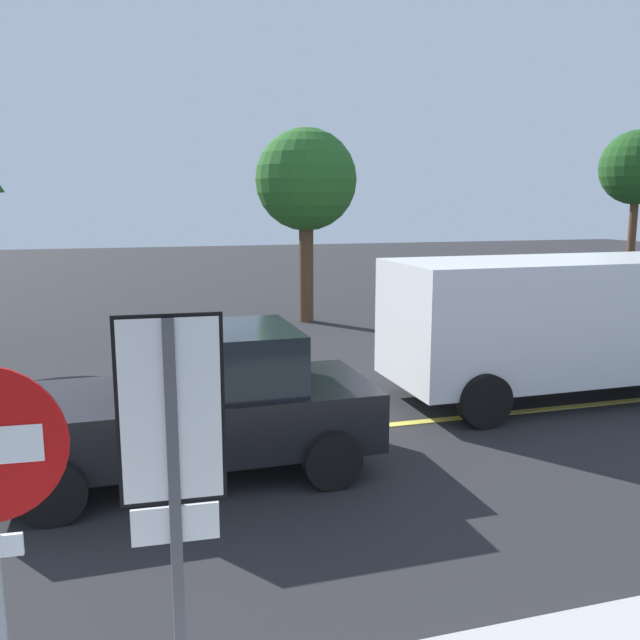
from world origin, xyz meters
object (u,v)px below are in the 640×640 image
Objects in this scene: speed_limit_sign at (173,460)px; white_van at (552,319)px; tree_centre_verge at (306,182)px; car_black_crossing at (196,402)px; tree_right_verge at (637,169)px.

speed_limit_sign is 8.30m from white_van.
car_black_crossing is at bearing -112.51° from tree_centre_verge.
tree_right_verge is at bearing -5.23° from tree_centre_verge.
tree_centre_verge is (3.81, 9.18, 2.76)m from car_black_crossing.
speed_limit_sign is 0.61× the size of car_black_crossing.
tree_right_verge is (7.47, 6.86, 2.73)m from white_van.
tree_right_verge is (9.36, -0.86, 0.40)m from tree_centre_verge.
tree_centre_verge is at bearing 71.95° from speed_limit_sign.
white_van reaches higher than car_black_crossing.
speed_limit_sign is at bearing -137.86° from tree_right_verge.
tree_right_verge reaches higher than speed_limit_sign.
tree_right_verge reaches higher than car_black_crossing.
car_black_crossing is at bearing -147.69° from tree_right_verge.
tree_centre_verge is 9.41m from tree_right_verge.
speed_limit_sign is 14.03m from tree_centre_verge.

